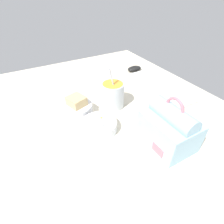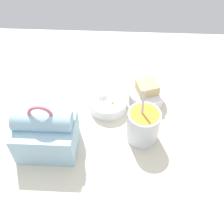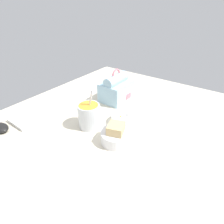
{
  "view_description": "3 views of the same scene",
  "coord_description": "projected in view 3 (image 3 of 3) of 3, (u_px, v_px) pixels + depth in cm",
  "views": [
    {
      "loc": [
        50.71,
        -27.01,
        49.31
      ],
      "look_at": [
        2.77,
        -0.11,
        7.0
      ],
      "focal_mm": 28.0,
      "sensor_mm": 36.0,
      "label": 1
    },
    {
      "loc": [
        -0.19,
        60.59,
        76.24
      ],
      "look_at": [
        2.77,
        -0.11,
        7.0
      ],
      "focal_mm": 45.0,
      "sensor_mm": 36.0,
      "label": 2
    },
    {
      "loc": [
        -55.32,
        -42.19,
        52.08
      ],
      "look_at": [
        2.77,
        -0.11,
        7.0
      ],
      "focal_mm": 28.0,
      "sensor_mm": 36.0,
      "label": 3
    }
  ],
  "objects": [
    {
      "name": "keyboard",
      "position": [
        49.0,
        108.0,
        0.96
      ],
      "size": [
        40.04,
        13.49,
        2.1
      ],
      "color": "silver",
      "rests_on": "desk_surface"
    },
    {
      "name": "bento_bowl_snacks",
      "position": [
        126.0,
        120.0,
        0.84
      ],
      "size": [
        13.62,
        13.62,
        5.77
      ],
      "color": "silver",
      "rests_on": "desk_surface"
    },
    {
      "name": "soup_cup",
      "position": [
        89.0,
        115.0,
        0.8
      ],
      "size": [
        10.13,
        10.13,
        19.15
      ],
      "color": "silver",
      "rests_on": "desk_surface"
    },
    {
      "name": "lunch_bag",
      "position": [
        116.0,
        89.0,
        1.03
      ],
      "size": [
        17.84,
        14.08,
        19.09
      ],
      "color": "#9EC6DB",
      "rests_on": "desk_surface"
    },
    {
      "name": "desk_surface",
      "position": [
        109.0,
        125.0,
        0.86
      ],
      "size": [
        140.0,
        110.0,
        2.0
      ],
      "color": "beige",
      "rests_on": "ground"
    },
    {
      "name": "computer_mouse",
      "position": [
        0.0,
        128.0,
        0.8
      ],
      "size": [
        5.85,
        9.43,
        3.03
      ],
      "color": "black",
      "rests_on": "desk_surface"
    },
    {
      "name": "bento_bowl_sandwich",
      "position": [
        116.0,
        135.0,
        0.73
      ],
      "size": [
        12.68,
        12.68,
        8.73
      ],
      "color": "silver",
      "rests_on": "desk_surface"
    }
  ]
}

